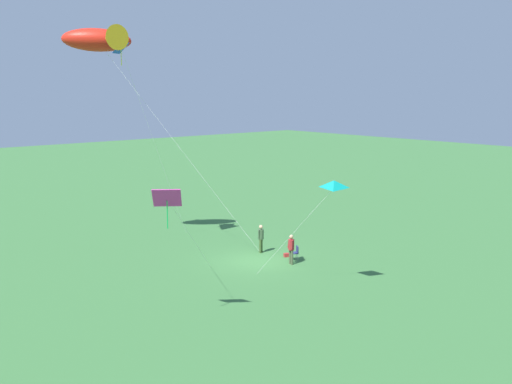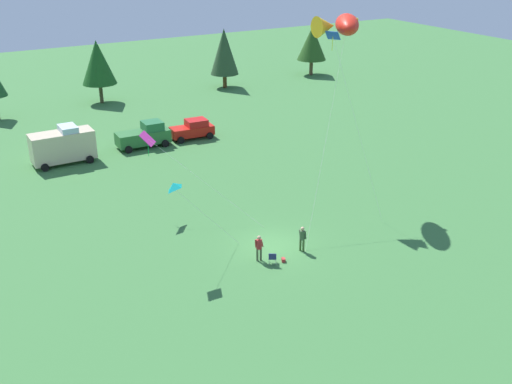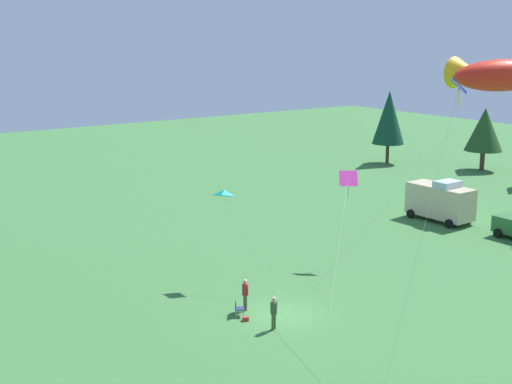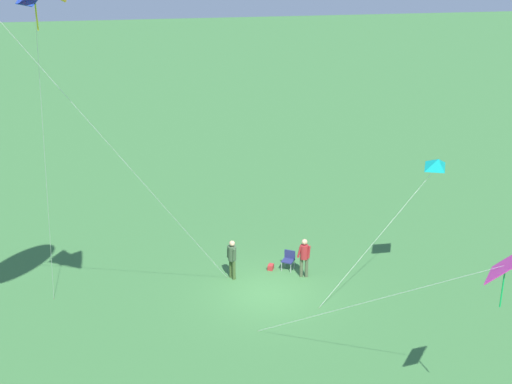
{
  "view_description": "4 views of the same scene",
  "coord_description": "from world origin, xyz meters",
  "px_view_note": "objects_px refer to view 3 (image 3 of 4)",
  "views": [
    {
      "loc": [
        -25.49,
        22.23,
        9.98
      ],
      "look_at": [
        0.51,
        -0.44,
        4.01
      ],
      "focal_mm": 42.0,
      "sensor_mm": 36.0,
      "label": 1
    },
    {
      "loc": [
        -18.11,
        -29.35,
        19.05
      ],
      "look_at": [
        -2.16,
        -1.49,
        4.91
      ],
      "focal_mm": 42.0,
      "sensor_mm": 36.0,
      "label": 2
    },
    {
      "loc": [
        28.12,
        -21.84,
        14.7
      ],
      "look_at": [
        -1.64,
        -0.52,
        6.49
      ],
      "focal_mm": 50.0,
      "sensor_mm": 36.0,
      "label": 3
    },
    {
      "loc": [
        4.42,
        24.92,
        14.41
      ],
      "look_at": [
        0.28,
        -1.3,
        3.92
      ],
      "focal_mm": 50.0,
      "sensor_mm": 36.0,
      "label": 4
    }
  ],
  "objects_px": {
    "kite_diamond_rainbow": "(348,181)",
    "person_kite_flyer": "(274,311)",
    "van_camper_beige": "(440,201)",
    "backpack_on_grass": "(246,319)",
    "kite_delta_teal": "(225,193)",
    "kite_large_fish": "(493,75)",
    "person_spectator": "(245,292)",
    "kite_diamond_blue": "(457,96)",
    "folding_chair": "(238,307)"
  },
  "relations": [
    {
      "from": "person_spectator",
      "to": "folding_chair",
      "type": "bearing_deg",
      "value": -132.32
    },
    {
      "from": "person_spectator",
      "to": "backpack_on_grass",
      "type": "relative_size",
      "value": 5.44
    },
    {
      "from": "van_camper_beige",
      "to": "kite_large_fish",
      "type": "bearing_deg",
      "value": -46.62
    },
    {
      "from": "van_camper_beige",
      "to": "kite_large_fish",
      "type": "distance_m",
      "value": 26.44
    },
    {
      "from": "kite_large_fish",
      "to": "kite_diamond_rainbow",
      "type": "height_order",
      "value": "kite_large_fish"
    },
    {
      "from": "kite_large_fish",
      "to": "kite_diamond_rainbow",
      "type": "xyz_separation_m",
      "value": [
        -13.29,
        3.99,
        -7.47
      ]
    },
    {
      "from": "person_kite_flyer",
      "to": "backpack_on_grass",
      "type": "height_order",
      "value": "person_kite_flyer"
    },
    {
      "from": "backpack_on_grass",
      "to": "kite_delta_teal",
      "type": "relative_size",
      "value": 0.06
    },
    {
      "from": "van_camper_beige",
      "to": "kite_diamond_blue",
      "type": "relative_size",
      "value": 0.43
    },
    {
      "from": "kite_diamond_blue",
      "to": "kite_large_fish",
      "type": "bearing_deg",
      "value": 35.47
    },
    {
      "from": "kite_delta_teal",
      "to": "person_spectator",
      "type": "bearing_deg",
      "value": -20.86
    },
    {
      "from": "kite_diamond_rainbow",
      "to": "kite_delta_teal",
      "type": "height_order",
      "value": "kite_diamond_rainbow"
    },
    {
      "from": "backpack_on_grass",
      "to": "person_spectator",
      "type": "bearing_deg",
      "value": 145.67
    },
    {
      "from": "person_spectator",
      "to": "backpack_on_grass",
      "type": "xyz_separation_m",
      "value": [
        1.26,
        -0.86,
        -0.91
      ]
    },
    {
      "from": "person_spectator",
      "to": "kite_diamond_blue",
      "type": "height_order",
      "value": "kite_diamond_blue"
    },
    {
      "from": "van_camper_beige",
      "to": "kite_diamond_rainbow",
      "type": "xyz_separation_m",
      "value": [
        3.36,
        -13.2,
        3.79
      ]
    },
    {
      "from": "person_kite_flyer",
      "to": "folding_chair",
      "type": "distance_m",
      "value": 2.61
    },
    {
      "from": "person_kite_flyer",
      "to": "folding_chair",
      "type": "xyz_separation_m",
      "value": [
        -2.51,
        -0.48,
        -0.53
      ]
    },
    {
      "from": "person_kite_flyer",
      "to": "kite_diamond_rainbow",
      "type": "relative_size",
      "value": 0.24
    },
    {
      "from": "person_spectator",
      "to": "kite_delta_teal",
      "type": "relative_size",
      "value": 0.31
    },
    {
      "from": "folding_chair",
      "to": "kite_large_fish",
      "type": "bearing_deg",
      "value": -22.51
    },
    {
      "from": "kite_large_fish",
      "to": "kite_diamond_blue",
      "type": "relative_size",
      "value": 1.08
    },
    {
      "from": "person_kite_flyer",
      "to": "backpack_on_grass",
      "type": "xyz_separation_m",
      "value": [
        -1.74,
        -0.53,
        -0.91
      ]
    },
    {
      "from": "van_camper_beige",
      "to": "kite_delta_teal",
      "type": "relative_size",
      "value": 0.95
    },
    {
      "from": "backpack_on_grass",
      "to": "kite_diamond_rainbow",
      "type": "height_order",
      "value": "kite_diamond_rainbow"
    },
    {
      "from": "kite_large_fish",
      "to": "kite_diamond_rainbow",
      "type": "relative_size",
      "value": 1.91
    },
    {
      "from": "person_spectator",
      "to": "van_camper_beige",
      "type": "height_order",
      "value": "van_camper_beige"
    },
    {
      "from": "van_camper_beige",
      "to": "kite_diamond_rainbow",
      "type": "distance_m",
      "value": 14.14
    },
    {
      "from": "person_spectator",
      "to": "kite_large_fish",
      "type": "relative_size",
      "value": 0.13
    },
    {
      "from": "backpack_on_grass",
      "to": "kite_delta_teal",
      "type": "height_order",
      "value": "kite_delta_teal"
    },
    {
      "from": "folding_chair",
      "to": "kite_large_fish",
      "type": "distance_m",
      "value": 17.27
    },
    {
      "from": "person_kite_flyer",
      "to": "backpack_on_grass",
      "type": "relative_size",
      "value": 5.44
    },
    {
      "from": "person_kite_flyer",
      "to": "kite_delta_teal",
      "type": "height_order",
      "value": "kite_delta_teal"
    },
    {
      "from": "backpack_on_grass",
      "to": "kite_large_fish",
      "type": "distance_m",
      "value": 17.14
    },
    {
      "from": "kite_diamond_rainbow",
      "to": "person_kite_flyer",
      "type": "bearing_deg",
      "value": -60.09
    },
    {
      "from": "person_kite_flyer",
      "to": "kite_diamond_blue",
      "type": "bearing_deg",
      "value": 13.98
    },
    {
      "from": "person_kite_flyer",
      "to": "van_camper_beige",
      "type": "height_order",
      "value": "van_camper_beige"
    },
    {
      "from": "person_spectator",
      "to": "kite_large_fish",
      "type": "height_order",
      "value": "kite_large_fish"
    },
    {
      "from": "kite_delta_teal",
      "to": "kite_diamond_rainbow",
      "type": "bearing_deg",
      "value": 78.69
    },
    {
      "from": "folding_chair",
      "to": "person_spectator",
      "type": "xyz_separation_m",
      "value": [
        -0.49,
        0.81,
        0.53
      ]
    },
    {
      "from": "van_camper_beige",
      "to": "backpack_on_grass",
      "type": "bearing_deg",
      "value": -73.16
    },
    {
      "from": "kite_diamond_blue",
      "to": "kite_delta_teal",
      "type": "distance_m",
      "value": 15.61
    },
    {
      "from": "kite_diamond_rainbow",
      "to": "kite_diamond_blue",
      "type": "distance_m",
      "value": 14.54
    },
    {
      "from": "backpack_on_grass",
      "to": "person_kite_flyer",
      "type": "bearing_deg",
      "value": 16.96
    },
    {
      "from": "folding_chair",
      "to": "person_spectator",
      "type": "bearing_deg",
      "value": 62.73
    },
    {
      "from": "kite_delta_teal",
      "to": "backpack_on_grass",
      "type": "bearing_deg",
      "value": -23.98
    },
    {
      "from": "folding_chair",
      "to": "kite_delta_teal",
      "type": "bearing_deg",
      "value": 95.22
    },
    {
      "from": "kite_diamond_rainbow",
      "to": "kite_diamond_blue",
      "type": "bearing_deg",
      "value": -21.87
    },
    {
      "from": "van_camper_beige",
      "to": "kite_diamond_blue",
      "type": "distance_m",
      "value": 25.88
    },
    {
      "from": "van_camper_beige",
      "to": "kite_diamond_blue",
      "type": "xyz_separation_m",
      "value": [
        15.44,
        -18.04,
        10.28
      ]
    }
  ]
}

